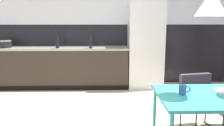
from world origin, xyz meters
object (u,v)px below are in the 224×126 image
object	(u,v)px
cooking_pot	(5,44)
pendant_lamp_over_table_near	(211,3)
refrigerator_column	(145,43)
armchair_head_of_table	(200,95)
bottle_wine_green	(57,43)
bottle_vinegar_dark	(91,42)
mug_tall_blue	(183,90)

from	to	relation	value
cooking_pot	pendant_lamp_over_table_near	xyz separation A→B (m)	(3.20, -2.81, 0.69)
refrigerator_column	cooking_pot	world-z (taller)	refrigerator_column
cooking_pot	armchair_head_of_table	bearing A→B (deg)	-30.27
refrigerator_column	bottle_wine_green	distance (m)	1.90
armchair_head_of_table	bottle_vinegar_dark	xyz separation A→B (m)	(-1.61, 1.87, 0.54)
mug_tall_blue	bottle_vinegar_dark	world-z (taller)	bottle_vinegar_dark
cooking_pot	bottle_vinegar_dark	xyz separation A→B (m)	(1.86, -0.16, 0.06)
cooking_pot	bottle_wine_green	size ratio (longest dim) A/B	0.94
armchair_head_of_table	bottle_wine_green	bearing A→B (deg)	-51.11
pendant_lamp_over_table_near	cooking_pot	bearing A→B (deg)	138.69
refrigerator_column	bottle_vinegar_dark	xyz separation A→B (m)	(-1.19, -0.21, 0.03)
refrigerator_column	mug_tall_blue	bearing A→B (deg)	-91.56
bottle_vinegar_dark	bottle_wine_green	distance (m)	0.71
cooking_pot	bottle_vinegar_dark	world-z (taller)	bottle_vinegar_dark
cooking_pot	bottle_wine_green	world-z (taller)	bottle_wine_green
refrigerator_column	mug_tall_blue	xyz separation A→B (m)	(-0.08, -2.87, -0.18)
refrigerator_column	mug_tall_blue	world-z (taller)	refrigerator_column
mug_tall_blue	bottle_vinegar_dark	size ratio (longest dim) A/B	0.36
cooking_pot	bottle_wine_green	xyz separation A→B (m)	(1.16, -0.12, 0.05)
refrigerator_column	bottle_vinegar_dark	distance (m)	1.20
cooking_pot	refrigerator_column	bearing A→B (deg)	0.95
cooking_pot	bottle_wine_green	distance (m)	1.17
cooking_pot	bottle_wine_green	bearing A→B (deg)	-5.77
mug_tall_blue	bottle_vinegar_dark	bearing A→B (deg)	112.59
armchair_head_of_table	cooking_pot	xyz separation A→B (m)	(-3.47, 2.03, 0.48)
armchair_head_of_table	cooking_pot	world-z (taller)	cooking_pot
cooking_pot	bottle_vinegar_dark	bearing A→B (deg)	-4.77
refrigerator_column	bottle_wine_green	bearing A→B (deg)	-174.93
refrigerator_column	bottle_wine_green	world-z (taller)	refrigerator_column
refrigerator_column	pendant_lamp_over_table_near	world-z (taller)	pendant_lamp_over_table_near
armchair_head_of_table	bottle_vinegar_dark	world-z (taller)	bottle_vinegar_dark
armchair_head_of_table	bottle_wine_green	distance (m)	3.05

